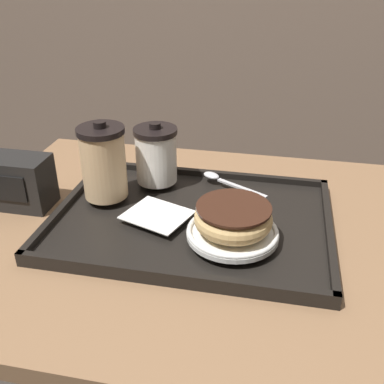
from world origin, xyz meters
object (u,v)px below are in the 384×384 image
at_px(coffee_cup_front, 104,162).
at_px(coffee_cup_rear, 156,154).
at_px(donut_chocolate_glazed, 233,218).
at_px(spoon, 220,179).
at_px(napkin_dispenser, 19,182).

xyz_separation_m(coffee_cup_front, coffee_cup_rear, (0.08, 0.08, -0.01)).
xyz_separation_m(coffee_cup_rear, donut_chocolate_glazed, (0.17, -0.17, -0.02)).
distance_m(coffee_cup_front, spoon, 0.23).
xyz_separation_m(coffee_cup_front, donut_chocolate_glazed, (0.25, -0.09, -0.03)).
bearing_deg(coffee_cup_front, spoon, 25.98).
relative_size(spoon, napkin_dispenser, 1.15).
xyz_separation_m(coffee_cup_front, napkin_dispenser, (-0.16, -0.03, -0.04)).
relative_size(coffee_cup_rear, donut_chocolate_glazed, 0.96).
height_order(coffee_cup_rear, spoon, coffee_cup_rear).
bearing_deg(coffee_cup_rear, napkin_dispenser, -155.87).
bearing_deg(donut_chocolate_glazed, coffee_cup_rear, 135.84).
bearing_deg(spoon, donut_chocolate_glazed, 132.78).
distance_m(coffee_cup_front, donut_chocolate_glazed, 0.27).
height_order(spoon, napkin_dispenser, napkin_dispenser).
bearing_deg(coffee_cup_rear, coffee_cup_front, -134.62).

